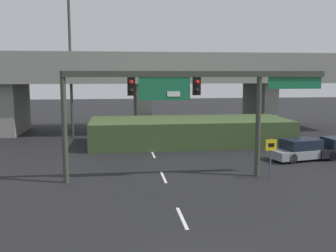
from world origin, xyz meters
The scene contains 7 objects.
lane_markings centered at (0.00, 13.64, 0.00)m, with size 0.14×21.07×0.01m.
signal_gantry centered at (1.19, 10.10, 4.66)m, with size 14.12×0.44×5.80m.
speed_limit_sign centered at (5.69, 9.47, 1.45)m, with size 0.60×0.11×2.21m.
highway_light_pole_near centered at (-6.47, 25.25, 7.34)m, with size 0.70×0.36×13.93m.
overpass_bridge centered at (0.00, 28.78, 5.22)m, with size 43.09×8.37×7.59m.
grass_embankment centered at (3.32, 20.72, 1.01)m, with size 15.87×6.35×2.03m.
parked_sedan_near_right centered at (9.67, 13.85, 0.64)m, with size 4.88×2.75×1.38m.
Camera 1 is at (-2.46, -10.39, 5.64)m, focal length 42.00 mm.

